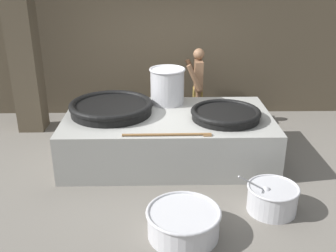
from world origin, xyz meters
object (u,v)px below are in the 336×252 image
(giant_wok_near, at_px, (111,107))
(prep_bowl_vegetables, at_px, (272,197))
(prep_bowl_meat, at_px, (183,221))
(cook, at_px, (198,85))
(stock_pot, at_px, (167,85))
(giant_wok_far, at_px, (226,114))

(giant_wok_near, distance_m, prep_bowl_vegetables, 3.01)
(prep_bowl_vegetables, xyz_separation_m, prep_bowl_meat, (-1.24, -0.50, -0.01))
(giant_wok_near, bearing_deg, cook, 41.20)
(cook, bearing_deg, prep_bowl_meat, 82.86)
(stock_pot, distance_m, cook, 1.11)
(giant_wok_near, relative_size, prep_bowl_meat, 1.52)
(stock_pot, bearing_deg, prep_bowl_vegetables, -58.46)
(giant_wok_far, bearing_deg, prep_bowl_vegetables, -72.99)
(cook, distance_m, prep_bowl_vegetables, 3.31)
(prep_bowl_vegetables, bearing_deg, stock_pot, 121.54)
(giant_wok_far, bearing_deg, prep_bowl_meat, -112.01)
(giant_wok_far, xyz_separation_m, stock_pot, (-0.95, 0.81, 0.25))
(stock_pot, height_order, cook, cook)
(giant_wok_far, height_order, prep_bowl_vegetables, giant_wok_far)
(stock_pot, bearing_deg, giant_wok_near, -151.63)
(giant_wok_far, relative_size, prep_bowl_meat, 1.23)
(giant_wok_near, bearing_deg, giant_wok_far, -8.69)
(cook, bearing_deg, stock_pot, 54.51)
(giant_wok_far, distance_m, cook, 1.71)
(giant_wok_far, xyz_separation_m, prep_bowl_vegetables, (0.45, -1.46, -0.67))
(cook, relative_size, prep_bowl_vegetables, 1.82)
(stock_pot, distance_m, prep_bowl_meat, 2.93)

